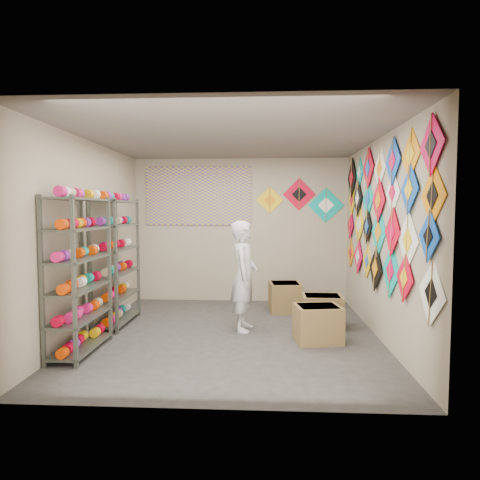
# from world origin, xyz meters

# --- Properties ---
(ground) EXTENTS (4.50, 4.50, 0.00)m
(ground) POSITION_xyz_m (0.00, 0.00, 0.00)
(ground) COLOR #2F2C29
(room_walls) EXTENTS (4.50, 4.50, 4.50)m
(room_walls) POSITION_xyz_m (0.00, 0.00, 1.64)
(room_walls) COLOR tan
(room_walls) RESTS_ON ground
(shelf_rack_front) EXTENTS (0.40, 1.10, 1.90)m
(shelf_rack_front) POSITION_xyz_m (-1.78, -0.85, 0.95)
(shelf_rack_front) COLOR #4C5147
(shelf_rack_front) RESTS_ON ground
(shelf_rack_back) EXTENTS (0.40, 1.10, 1.90)m
(shelf_rack_back) POSITION_xyz_m (-1.78, 0.45, 0.95)
(shelf_rack_back) COLOR #4C5147
(shelf_rack_back) RESTS_ON ground
(string_spools) EXTENTS (0.12, 2.36, 0.12)m
(string_spools) POSITION_xyz_m (-1.78, -0.20, 1.05)
(string_spools) COLOR #EE186A
(string_spools) RESTS_ON ground
(kite_wall_display) EXTENTS (0.05, 4.27, 2.04)m
(kite_wall_display) POSITION_xyz_m (1.98, -0.01, 1.66)
(kite_wall_display) COLOR white
(kite_wall_display) RESTS_ON room_walls
(back_wall_kites) EXTENTS (1.64, 0.02, 0.84)m
(back_wall_kites) POSITION_xyz_m (1.17, 2.24, 1.92)
(back_wall_kites) COLOR yellow
(back_wall_kites) RESTS_ON room_walls
(poster) EXTENTS (2.00, 0.01, 1.10)m
(poster) POSITION_xyz_m (-0.80, 2.23, 2.00)
(poster) COLOR #5D4391
(poster) RESTS_ON room_walls
(shopkeeper) EXTENTS (0.64, 0.48, 1.58)m
(shopkeeper) POSITION_xyz_m (0.16, 0.23, 0.79)
(shopkeeper) COLOR silver
(shopkeeper) RESTS_ON ground
(carton_a) EXTENTS (0.65, 0.57, 0.48)m
(carton_a) POSITION_xyz_m (1.16, -0.27, 0.24)
(carton_a) COLOR olive
(carton_a) RESTS_ON ground
(carton_b) EXTENTS (0.59, 0.48, 0.48)m
(carton_b) POSITION_xyz_m (1.31, 0.45, 0.24)
(carton_b) COLOR olive
(carton_b) RESTS_ON ground
(carton_c) EXTENTS (0.57, 0.61, 0.50)m
(carton_c) POSITION_xyz_m (0.81, 1.40, 0.25)
(carton_c) COLOR olive
(carton_c) RESTS_ON ground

